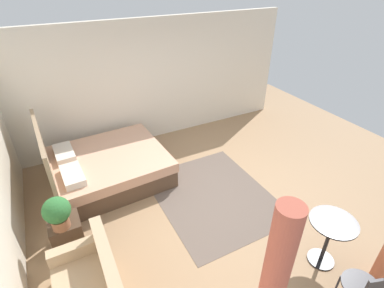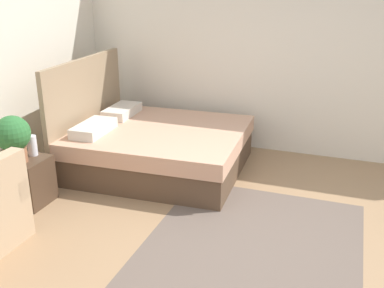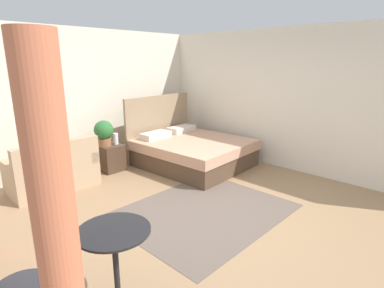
# 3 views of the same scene
# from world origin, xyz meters

# --- Properties ---
(ground_plane) EXTENTS (8.26, 9.33, 0.02)m
(ground_plane) POSITION_xyz_m (0.00, 0.00, -0.01)
(ground_plane) COLOR #9E7A56
(wall_right) EXTENTS (0.12, 6.33, 2.68)m
(wall_right) POSITION_xyz_m (2.63, 0.00, 1.34)
(wall_right) COLOR silver
(wall_right) RESTS_ON ground
(area_rug) EXTENTS (2.33, 1.90, 0.01)m
(area_rug) POSITION_xyz_m (0.06, 0.06, 0.00)
(area_rug) COLOR #66564C
(area_rug) RESTS_ON ground
(bed) EXTENTS (1.91, 2.14, 1.35)m
(bed) POSITION_xyz_m (1.42, 1.63, 0.31)
(bed) COLOR brown
(bed) RESTS_ON ground
(nightstand) EXTENTS (0.42, 0.42, 0.51)m
(nightstand) POSITION_xyz_m (0.10, 2.50, 0.25)
(nightstand) COLOR #473323
(nightstand) RESTS_ON ground
(potted_plant) EXTENTS (0.36, 0.36, 0.49)m
(potted_plant) POSITION_xyz_m (-0.00, 2.53, 0.78)
(potted_plant) COLOR #935B3D
(potted_plant) RESTS_ON nightstand
(vase) EXTENTS (0.10, 0.10, 0.22)m
(vase) POSITION_xyz_m (0.22, 2.49, 0.62)
(vase) COLOR silver
(vase) RESTS_ON nightstand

